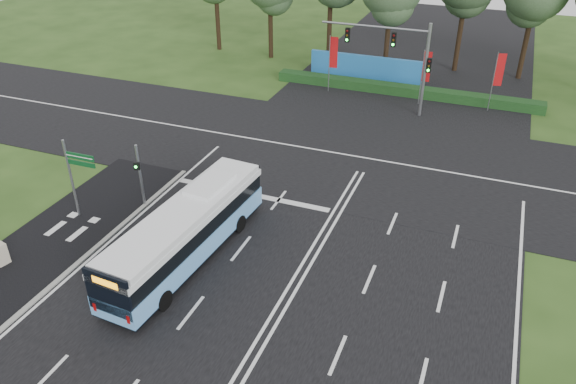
# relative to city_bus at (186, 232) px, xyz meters

# --- Properties ---
(ground) EXTENTS (120.00, 120.00, 0.00)m
(ground) POSITION_rel_city_bus_xyz_m (5.32, 1.64, -1.58)
(ground) COLOR #284517
(ground) RESTS_ON ground
(road_main) EXTENTS (20.00, 120.00, 0.04)m
(road_main) POSITION_rel_city_bus_xyz_m (5.32, 1.64, -1.56)
(road_main) COLOR black
(road_main) RESTS_ON ground
(road_cross) EXTENTS (120.00, 14.00, 0.05)m
(road_cross) POSITION_rel_city_bus_xyz_m (5.32, 13.64, -1.56)
(road_cross) COLOR black
(road_cross) RESTS_ON ground
(bike_path) EXTENTS (5.00, 18.00, 0.06)m
(bike_path) POSITION_rel_city_bus_xyz_m (-7.18, -1.36, -1.55)
(bike_path) COLOR black
(bike_path) RESTS_ON ground
(kerb_strip) EXTENTS (0.25, 18.00, 0.12)m
(kerb_strip) POSITION_rel_city_bus_xyz_m (-4.78, -1.36, -1.52)
(kerb_strip) COLOR gray
(kerb_strip) RESTS_ON ground
(city_bus) EXTENTS (3.04, 11.09, 3.15)m
(city_bus) POSITION_rel_city_bus_xyz_m (0.00, 0.00, 0.00)
(city_bus) COLOR #64A7E9
(city_bus) RESTS_ON ground
(pedestrian_signal) EXTENTS (0.35, 0.43, 3.76)m
(pedestrian_signal) POSITION_rel_city_bus_xyz_m (-4.88, 3.40, 0.47)
(pedestrian_signal) COLOR gray
(pedestrian_signal) RESTS_ON ground
(street_sign) EXTENTS (1.79, 0.14, 4.59)m
(street_sign) POSITION_rel_city_bus_xyz_m (-7.23, 1.20, 1.26)
(street_sign) COLOR gray
(street_sign) RESTS_ON ground
(utility_cabinet) EXTENTS (0.79, 0.71, 1.14)m
(utility_cabinet) POSITION_rel_city_bus_xyz_m (-8.25, -3.63, -1.02)
(utility_cabinet) COLOR #C2B49C
(utility_cabinet) RESTS_ON ground
(banner_flag_left) EXTENTS (0.70, 0.13, 4.75)m
(banner_flag_left) POSITION_rel_city_bus_xyz_m (-0.54, 24.64, 1.51)
(banner_flag_left) COLOR gray
(banner_flag_left) RESTS_ON ground
(banner_flag_mid) EXTENTS (0.65, 0.10, 4.42)m
(banner_flag_mid) POSITION_rel_city_bus_xyz_m (7.06, 24.48, 1.30)
(banner_flag_mid) COLOR gray
(banner_flag_mid) RESTS_ON ground
(banner_flag_right) EXTENTS (0.67, 0.23, 4.65)m
(banner_flag_right) POSITION_rel_city_bus_xyz_m (12.34, 25.15, 1.45)
(banner_flag_right) COLOR gray
(banner_flag_right) RESTS_ON ground
(traffic_light_gantry) EXTENTS (8.41, 0.28, 7.00)m
(traffic_light_gantry) POSITION_rel_city_bus_xyz_m (5.52, 22.14, 3.08)
(traffic_light_gantry) COLOR gray
(traffic_light_gantry) RESTS_ON ground
(hedge) EXTENTS (22.00, 1.20, 0.80)m
(hedge) POSITION_rel_city_bus_xyz_m (5.32, 26.14, -1.18)
(hedge) COLOR #123214
(hedge) RESTS_ON ground
(blue_hoarding) EXTENTS (10.00, 0.30, 2.20)m
(blue_hoarding) POSITION_rel_city_bus_xyz_m (1.32, 28.64, -0.48)
(blue_hoarding) COLOR #226EBA
(blue_hoarding) RESTS_ON ground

